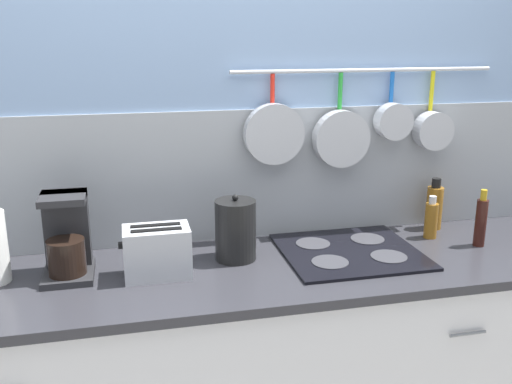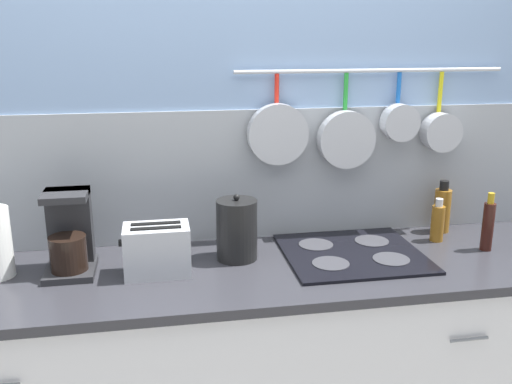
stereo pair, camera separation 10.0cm
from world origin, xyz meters
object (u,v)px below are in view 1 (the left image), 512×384
Objects in this scene: kettle at (236,230)px; bottle_vinegar at (434,206)px; coffee_maker at (67,241)px; bottle_dish_soap at (431,219)px; bottle_olive_oil at (481,221)px; toaster at (157,252)px.

bottle_vinegar is (0.92, 0.15, -0.02)m from kettle.
coffee_maker is 1.45m from bottle_dish_soap.
kettle is 1.41× the size of bottle_dish_soap.
bottle_olive_oil is at bearing -73.60° from bottle_vinegar.
kettle is (0.61, 0.00, -0.01)m from coffee_maker.
coffee_maker is at bearing 163.47° from toaster.
bottle_dish_soap is (1.14, 0.14, -0.01)m from toaster.
kettle reaches higher than bottle_dish_soap.
toaster is 1.36× the size of bottle_dish_soap.
bottle_dish_soap is (1.45, 0.05, -0.04)m from coffee_maker.
toaster is 1.05× the size of bottle_olive_oil.
bottle_dish_soap is 0.13m from bottle_vinegar.
bottle_vinegar is at bearing 106.40° from bottle_olive_oil.
toaster is at bearing -162.74° from kettle.
coffee_maker is 1.31× the size of bottle_vinegar.
toaster is at bearing -173.12° from bottle_dish_soap.
bottle_vinegar reaches higher than bottle_dish_soap.
kettle reaches higher than toaster.
coffee_maker is at bearing 176.95° from bottle_olive_oil.
coffee_maker reaches higher than bottle_vinegar.
bottle_dish_soap is at bearing 1.83° from coffee_maker.
bottle_vinegar is (0.07, 0.11, 0.02)m from bottle_dish_soap.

